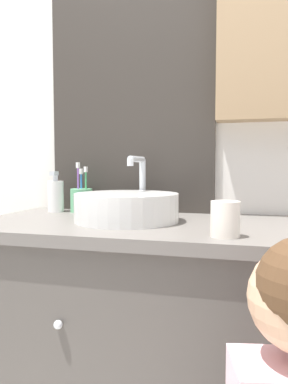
{
  "coord_description": "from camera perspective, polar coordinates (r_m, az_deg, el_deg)",
  "views": [
    {
      "loc": [
        0.16,
        -0.83,
        1.05
      ],
      "look_at": [
        -0.14,
        0.27,
        0.97
      ],
      "focal_mm": 35.0,
      "sensor_mm": 36.0,
      "label": 1
    }
  ],
  "objects": [
    {
      "name": "toothbrush_holder",
      "position": [
        1.48,
        -9.51,
        -1.12
      ],
      "size": [
        0.09,
        0.09,
        0.19
      ],
      "color": "#66B27F",
      "rests_on": "vanity_counter"
    },
    {
      "name": "sink_basin",
      "position": [
        1.22,
        -2.5,
        -2.15
      ],
      "size": [
        0.34,
        0.39,
        0.21
      ],
      "color": "silver",
      "rests_on": "vanity_counter"
    },
    {
      "name": "wall_back",
      "position": [
        1.48,
        9.3,
        12.79
      ],
      "size": [
        3.2,
        0.18,
        2.5
      ],
      "color": "silver",
      "rests_on": "ground_plane"
    },
    {
      "name": "vanity_counter",
      "position": [
        1.31,
        7.19,
        -23.82
      ],
      "size": [
        1.41,
        0.57,
        0.87
      ],
      "color": "#4C4742",
      "rests_on": "ground_plane"
    },
    {
      "name": "drinking_cup",
      "position": [
        0.97,
        12.27,
        -4.05
      ],
      "size": [
        0.07,
        0.07,
        0.09
      ],
      "primitive_type": "cylinder",
      "color": "silver",
      "rests_on": "vanity_counter"
    },
    {
      "name": "soap_dispenser",
      "position": [
        1.51,
        -13.3,
        -0.53
      ],
      "size": [
        0.06,
        0.06,
        0.16
      ],
      "color": "white",
      "rests_on": "vanity_counter"
    }
  ]
}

